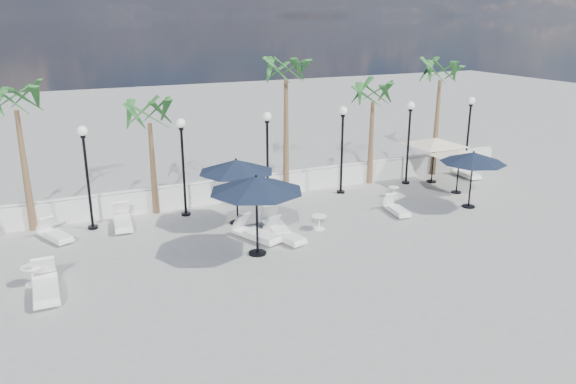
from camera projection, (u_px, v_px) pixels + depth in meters
name	position (u px, v px, depth m)	size (l,w,h in m)	color
ground	(347.00, 262.00, 17.85)	(100.00, 100.00, 0.00)	gray
balustrade	(259.00, 186.00, 24.21)	(26.00, 0.30, 1.01)	silver
lamppost_1	(86.00, 163.00, 19.95)	(0.36, 0.36, 3.84)	black
lamppost_2	(183.00, 154.00, 21.34)	(0.36, 0.36, 3.84)	black
lamppost_3	(267.00, 145.00, 22.74)	(0.36, 0.36, 3.84)	black
lamppost_4	(342.00, 138.00, 24.13)	(0.36, 0.36, 3.84)	black
lamppost_5	(409.00, 131.00, 25.53)	(0.36, 0.36, 3.84)	black
lamppost_6	(469.00, 125.00, 26.92)	(0.36, 0.36, 3.84)	black
palm_0	(16.00, 106.00, 19.23)	(2.60, 2.60, 5.50)	brown
palm_1	(149.00, 119.00, 21.26)	(2.60, 2.60, 4.70)	brown
palm_2	(286.00, 76.00, 23.13)	(2.60, 2.60, 6.10)	brown
palm_3	(373.00, 99.00, 25.19)	(2.60, 2.60, 4.90)	brown
palm_4	(440.00, 77.00, 26.43)	(2.60, 2.60, 5.70)	brown
lounger_0	(45.00, 286.00, 15.69)	(0.71, 2.09, 0.78)	white
lounger_1	(123.00, 221.00, 20.77)	(0.81, 1.98, 0.72)	white
lounger_2	(55.00, 234.00, 19.58)	(1.19, 1.77, 0.64)	white
lounger_3	(276.00, 225.00, 20.33)	(0.88, 2.02, 0.73)	white
lounger_4	(256.00, 233.00, 19.58)	(1.34, 2.04, 0.73)	white
lounger_5	(284.00, 235.00, 19.51)	(1.04, 1.89, 0.67)	white
lounger_6	(396.00, 208.00, 22.22)	(0.75, 1.69, 0.61)	white
lounger_7	(466.00, 172.00, 27.29)	(0.71, 1.81, 0.66)	white
side_table_0	(32.00, 274.00, 16.26)	(0.59, 0.59, 0.58)	white
side_table_1	(319.00, 221.00, 20.54)	(0.55, 0.55, 0.53)	white
side_table_2	(393.00, 191.00, 24.28)	(0.45, 0.45, 0.44)	white
parasol_navy_left	(256.00, 185.00, 17.77)	(3.07, 3.07, 2.71)	black
parasol_navy_mid	(236.00, 166.00, 20.56)	(2.83, 2.83, 2.54)	black
parasol_navy_right	(473.00, 158.00, 22.41)	(2.64, 2.64, 2.36)	black
parasol_cream_sq_a	(435.00, 138.00, 25.89)	(4.62, 4.62, 2.27)	black
parasol_cream_sq_b	(460.00, 150.00, 24.32)	(4.19, 4.19, 2.10)	black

